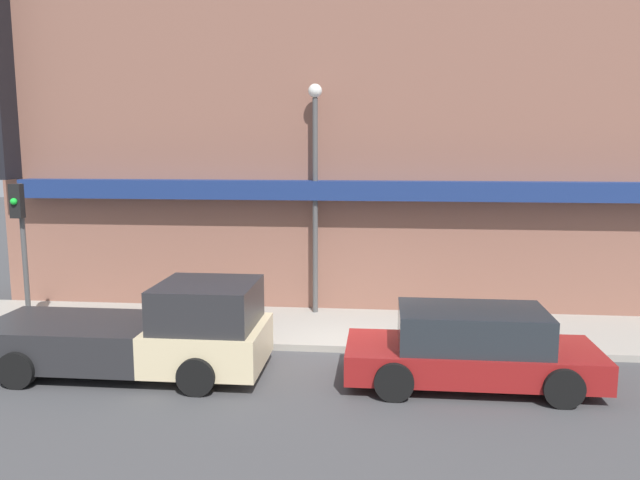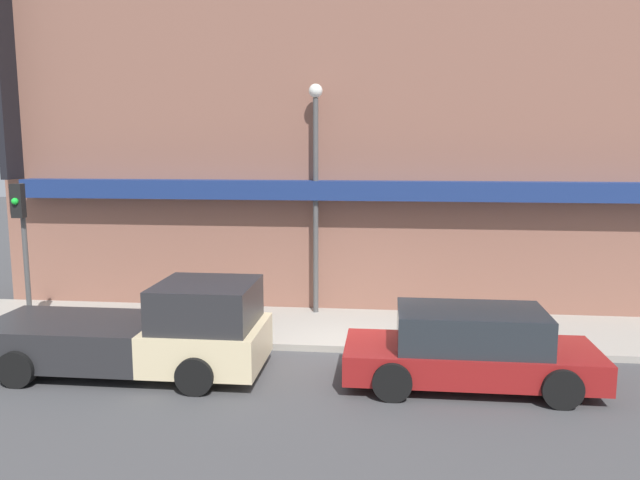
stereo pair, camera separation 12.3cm
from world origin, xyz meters
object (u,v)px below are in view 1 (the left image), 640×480
Objects in this scene: parked_car at (471,348)px; street_lamp at (315,174)px; fire_hydrant at (439,325)px; traffic_light at (21,230)px; pickup_truck at (146,333)px.

parked_car is 0.80× the size of street_lamp.
traffic_light reaches higher than fire_hydrant.
street_lamp is at bearing 144.30° from fire_hydrant.
pickup_truck reaches higher than parked_car.
fire_hydrant is 0.21× the size of traffic_light.
street_lamp is (2.97, 4.48, 3.04)m from pickup_truck.
fire_hydrant is (6.06, 2.25, -0.30)m from pickup_truck.
traffic_light is at bearing 151.95° from pickup_truck.
parked_car is at bearing -11.40° from traffic_light.
parked_car is at bearing -79.67° from fire_hydrant.
street_lamp is 7.30m from traffic_light.
pickup_truck is 1.59× the size of traffic_light.
street_lamp is at bearing 57.00° from pickup_truck.
parked_car is 1.35× the size of traffic_light.
pickup_truck is 6.47m from fire_hydrant.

